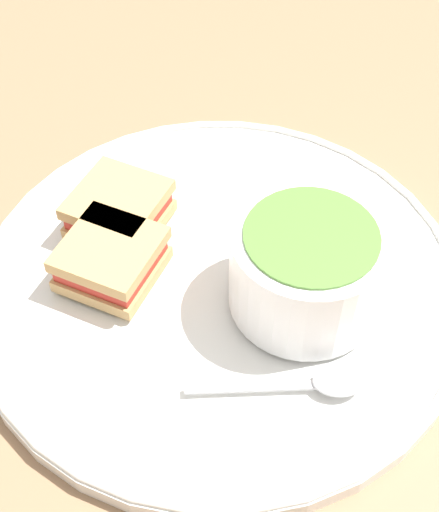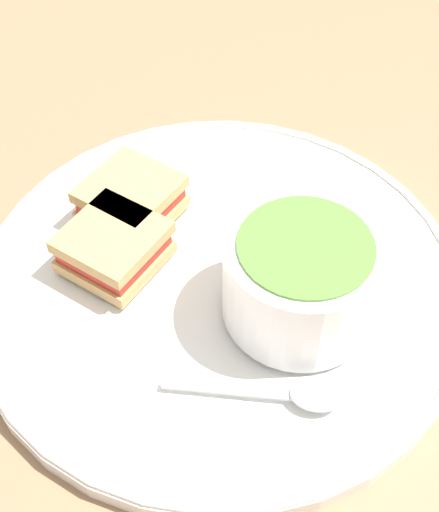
{
  "view_description": "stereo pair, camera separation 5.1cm",
  "coord_description": "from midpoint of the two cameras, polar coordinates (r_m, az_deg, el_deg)",
  "views": [
    {
      "loc": [
        -0.26,
        0.21,
        0.42
      ],
      "look_at": [
        0.0,
        0.0,
        0.04
      ],
      "focal_mm": 50.0,
      "sensor_mm": 36.0,
      "label": 1
    },
    {
      "loc": [
        -0.29,
        0.17,
        0.42
      ],
      "look_at": [
        0.0,
        0.0,
        0.04
      ],
      "focal_mm": 50.0,
      "sensor_mm": 36.0,
      "label": 2
    }
  ],
  "objects": [
    {
      "name": "ground_plane",
      "position": [
        0.54,
        2.71,
        -2.73
      ],
      "size": [
        2.4,
        2.4,
        0.0
      ],
      "primitive_type": "plane",
      "color": "#8E6B4C"
    },
    {
      "name": "plate",
      "position": [
        0.53,
        2.75,
        -2.1
      ],
      "size": [
        0.36,
        0.36,
        0.02
      ],
      "color": "white",
      "rests_on": "ground_plane"
    },
    {
      "name": "soup_bowl",
      "position": [
        0.48,
        9.59,
        -1.93
      ],
      "size": [
        0.11,
        0.11,
        0.07
      ],
      "color": "white",
      "rests_on": "plate"
    },
    {
      "name": "spoon",
      "position": [
        0.47,
        9.64,
        -11.14
      ],
      "size": [
        0.08,
        0.1,
        0.01
      ],
      "rotation": [
        0.0,
        0.0,
        4.07
      ],
      "color": "silver",
      "rests_on": "plate"
    },
    {
      "name": "sandwich_half_near",
      "position": [
        0.56,
        -4.49,
        4.43
      ],
      "size": [
        0.09,
        0.09,
        0.03
      ],
      "rotation": [
        0.0,
        0.0,
        0.45
      ],
      "color": "tan",
      "rests_on": "plate"
    },
    {
      "name": "sandwich_half_far",
      "position": [
        0.52,
        -5.7,
        0.59
      ],
      "size": [
        0.09,
        0.09,
        0.03
      ],
      "rotation": [
        0.0,
        0.0,
        0.46
      ],
      "color": "tan",
      "rests_on": "plate"
    }
  ]
}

